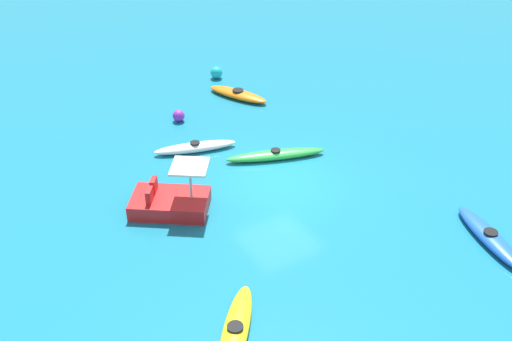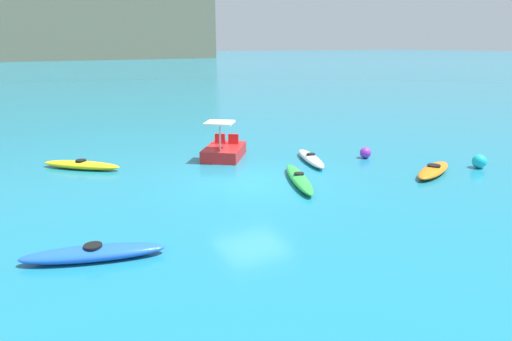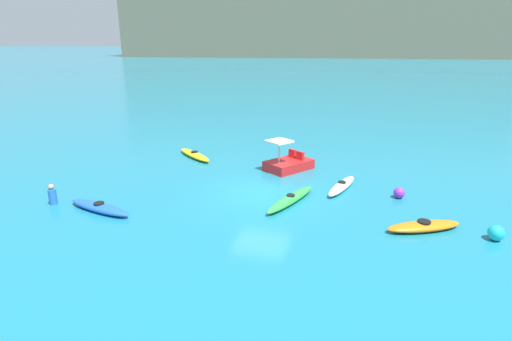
{
  "view_description": "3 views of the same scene",
  "coord_description": "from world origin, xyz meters",
  "px_view_note": "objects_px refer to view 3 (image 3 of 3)",
  "views": [
    {
      "loc": [
        -14.66,
        9.81,
        11.58
      ],
      "look_at": [
        0.45,
        0.66,
        0.49
      ],
      "focal_mm": 43.9,
      "sensor_mm": 36.0,
      "label": 1
    },
    {
      "loc": [
        -6.67,
        -13.39,
        4.71
      ],
      "look_at": [
        0.42,
        0.57,
        0.25
      ],
      "focal_mm": 31.18,
      "sensor_mm": 36.0,
      "label": 2
    },
    {
      "loc": [
        4.13,
        -16.73,
        6.62
      ],
      "look_at": [
        -0.77,
        1.92,
        0.41
      ],
      "focal_mm": 28.97,
      "sensor_mm": 36.0,
      "label": 3
    }
  ],
  "objects_px": {
    "kayak_white": "(342,186)",
    "person_near_shore": "(52,195)",
    "kayak_blue": "(99,207)",
    "kayak_green": "(291,199)",
    "buoy_purple": "(399,193)",
    "buoy_cyan": "(496,233)",
    "kayak_orange": "(424,226)",
    "kayak_yellow": "(195,155)",
    "pedal_boat_red": "(288,163)"
  },
  "relations": [
    {
      "from": "kayak_orange",
      "to": "buoy_cyan",
      "type": "distance_m",
      "value": 2.31
    },
    {
      "from": "buoy_cyan",
      "to": "person_near_shore",
      "type": "distance_m",
      "value": 16.99
    },
    {
      "from": "kayak_blue",
      "to": "pedal_boat_red",
      "type": "relative_size",
      "value": 1.15
    },
    {
      "from": "kayak_blue",
      "to": "buoy_purple",
      "type": "bearing_deg",
      "value": 21.23
    },
    {
      "from": "kayak_yellow",
      "to": "buoy_cyan",
      "type": "xyz_separation_m",
      "value": [
        14.0,
        -6.96,
        0.11
      ]
    },
    {
      "from": "buoy_purple",
      "to": "person_near_shore",
      "type": "xyz_separation_m",
      "value": [
        -14.0,
        -4.37,
        0.15
      ]
    },
    {
      "from": "kayak_blue",
      "to": "kayak_white",
      "type": "bearing_deg",
      "value": 28.64
    },
    {
      "from": "person_near_shore",
      "to": "kayak_orange",
      "type": "bearing_deg",
      "value": 5.01
    },
    {
      "from": "kayak_green",
      "to": "buoy_purple",
      "type": "relative_size",
      "value": 7.48
    },
    {
      "from": "buoy_purple",
      "to": "person_near_shore",
      "type": "height_order",
      "value": "person_near_shore"
    },
    {
      "from": "buoy_cyan",
      "to": "kayak_blue",
      "type": "bearing_deg",
      "value": -175.05
    },
    {
      "from": "kayak_yellow",
      "to": "pedal_boat_red",
      "type": "height_order",
      "value": "pedal_boat_red"
    },
    {
      "from": "kayak_white",
      "to": "person_near_shore",
      "type": "distance_m",
      "value": 12.53
    },
    {
      "from": "kayak_blue",
      "to": "buoy_cyan",
      "type": "relative_size",
      "value": 5.93
    },
    {
      "from": "kayak_orange",
      "to": "buoy_purple",
      "type": "distance_m",
      "value": 3.16
    },
    {
      "from": "kayak_yellow",
      "to": "buoy_purple",
      "type": "relative_size",
      "value": 6.12
    },
    {
      "from": "kayak_blue",
      "to": "person_near_shore",
      "type": "distance_m",
      "value": 2.33
    },
    {
      "from": "kayak_orange",
      "to": "buoy_cyan",
      "type": "xyz_separation_m",
      "value": [
        2.3,
        -0.19,
        0.11
      ]
    },
    {
      "from": "kayak_orange",
      "to": "pedal_boat_red",
      "type": "distance_m",
      "value": 8.43
    },
    {
      "from": "buoy_purple",
      "to": "person_near_shore",
      "type": "bearing_deg",
      "value": -162.67
    },
    {
      "from": "kayak_blue",
      "to": "kayak_white",
      "type": "xyz_separation_m",
      "value": [
        9.22,
        5.04,
        -0.0
      ]
    },
    {
      "from": "kayak_orange",
      "to": "buoy_cyan",
      "type": "relative_size",
      "value": 5.25
    },
    {
      "from": "kayak_green",
      "to": "buoy_purple",
      "type": "xyz_separation_m",
      "value": [
        4.44,
        1.72,
        0.08
      ]
    },
    {
      "from": "kayak_yellow",
      "to": "buoy_purple",
      "type": "distance_m",
      "value": 11.65
    },
    {
      "from": "kayak_blue",
      "to": "kayak_yellow",
      "type": "height_order",
      "value": "same"
    },
    {
      "from": "kayak_green",
      "to": "person_near_shore",
      "type": "xyz_separation_m",
      "value": [
        -9.56,
        -2.65,
        0.22
      ]
    },
    {
      "from": "kayak_blue",
      "to": "kayak_orange",
      "type": "xyz_separation_m",
      "value": [
        12.34,
        1.45,
        0.0
      ]
    },
    {
      "from": "kayak_green",
      "to": "pedal_boat_red",
      "type": "bearing_deg",
      "value": 101.67
    },
    {
      "from": "buoy_purple",
      "to": "kayak_orange",
      "type": "bearing_deg",
      "value": -78.08
    },
    {
      "from": "kayak_orange",
      "to": "kayak_green",
      "type": "distance_m",
      "value": 5.27
    },
    {
      "from": "kayak_white",
      "to": "buoy_purple",
      "type": "xyz_separation_m",
      "value": [
        2.46,
        -0.5,
        0.08
      ]
    },
    {
      "from": "buoy_purple",
      "to": "buoy_cyan",
      "type": "xyz_separation_m",
      "value": [
        2.95,
        -3.27,
        0.03
      ]
    },
    {
      "from": "kayak_orange",
      "to": "buoy_purple",
      "type": "bearing_deg",
      "value": 101.92
    },
    {
      "from": "kayak_blue",
      "to": "buoy_cyan",
      "type": "distance_m",
      "value": 14.69
    },
    {
      "from": "kayak_green",
      "to": "pedal_boat_red",
      "type": "xyz_separation_m",
      "value": [
        -0.93,
        4.52,
        0.17
      ]
    },
    {
      "from": "buoy_purple",
      "to": "buoy_cyan",
      "type": "bearing_deg",
      "value": -47.99
    },
    {
      "from": "kayak_orange",
      "to": "pedal_boat_red",
      "type": "relative_size",
      "value": 1.01
    },
    {
      "from": "kayak_white",
      "to": "person_near_shore",
      "type": "bearing_deg",
      "value": -157.12
    },
    {
      "from": "kayak_white",
      "to": "buoy_cyan",
      "type": "bearing_deg",
      "value": -34.87
    },
    {
      "from": "person_near_shore",
      "to": "kayak_white",
      "type": "bearing_deg",
      "value": 22.88
    },
    {
      "from": "kayak_white",
      "to": "buoy_purple",
      "type": "distance_m",
      "value": 2.51
    },
    {
      "from": "kayak_green",
      "to": "kayak_blue",
      "type": "bearing_deg",
      "value": -158.75
    },
    {
      "from": "kayak_white",
      "to": "pedal_boat_red",
      "type": "bearing_deg",
      "value": 141.64
    },
    {
      "from": "kayak_blue",
      "to": "person_near_shore",
      "type": "relative_size",
      "value": 3.68
    },
    {
      "from": "kayak_white",
      "to": "kayak_green",
      "type": "distance_m",
      "value": 2.97
    },
    {
      "from": "kayak_green",
      "to": "buoy_purple",
      "type": "height_order",
      "value": "buoy_purple"
    },
    {
      "from": "pedal_boat_red",
      "to": "kayak_white",
      "type": "bearing_deg",
      "value": -38.36
    },
    {
      "from": "kayak_green",
      "to": "pedal_boat_red",
      "type": "height_order",
      "value": "pedal_boat_red"
    },
    {
      "from": "buoy_purple",
      "to": "pedal_boat_red",
      "type": "bearing_deg",
      "value": 152.47
    },
    {
      "from": "kayak_blue",
      "to": "kayak_white",
      "type": "distance_m",
      "value": 10.51
    }
  ]
}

